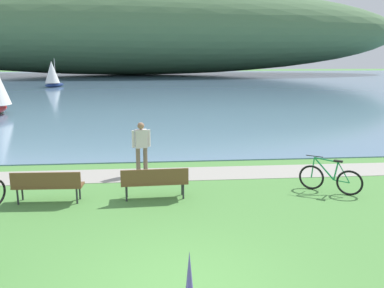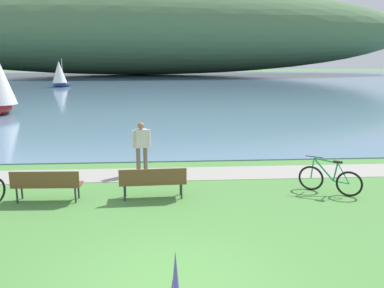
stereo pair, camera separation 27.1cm
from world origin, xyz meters
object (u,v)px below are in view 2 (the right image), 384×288
Objects in this scene: park_bench_near_camera at (46,183)px; bicycle_leaning_near_bench at (330,180)px; person_at_shoreline at (142,144)px; sailboat_mid_bay at (60,74)px; park_bench_further_along at (153,180)px.

park_bench_near_camera is 1.22× the size of bicycle_leaning_near_bench.
park_bench_near_camera is 7.76m from bicycle_leaning_near_bench.
person_at_shoreline is 0.51× the size of sailboat_mid_bay.
bicycle_leaning_near_bench is 0.45× the size of sailboat_mid_bay.
park_bench_near_camera is 0.55× the size of sailboat_mid_bay.
person_at_shoreline is at bearing 46.33° from park_bench_near_camera.
park_bench_further_along is at bearing -79.95° from person_at_shoreline.
sailboat_mid_bay is (-17.07, 38.78, 1.21)m from bicycle_leaning_near_bench.
park_bench_near_camera is 3.47m from person_at_shoreline.
park_bench_further_along is (2.81, 0.05, 0.00)m from park_bench_near_camera.
park_bench_further_along is 40.76m from sailboat_mid_bay.
person_at_shoreline is at bearing 100.05° from park_bench_further_along.
park_bench_further_along is at bearing 1.09° from park_bench_near_camera.
bicycle_leaning_near_bench is 0.87× the size of person_at_shoreline.
person_at_shoreline is 38.30m from sailboat_mid_bay.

